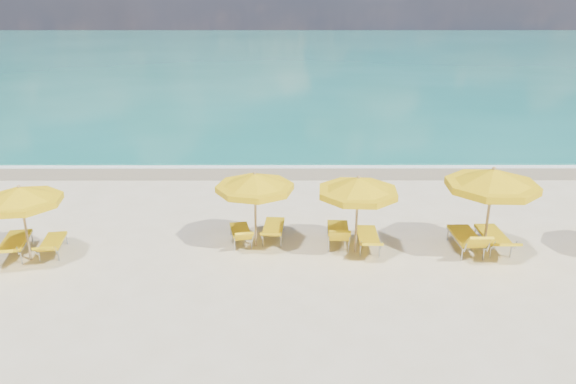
{
  "coord_description": "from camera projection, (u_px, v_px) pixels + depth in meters",
  "views": [
    {
      "loc": [
        -0.04,
        -14.29,
        6.92
      ],
      "look_at": [
        0.0,
        1.5,
        1.2
      ],
      "focal_mm": 35.0,
      "sensor_mm": 36.0,
      "label": 1
    }
  ],
  "objects": [
    {
      "name": "ground_plane",
      "position": [
        288.0,
        250.0,
        15.8
      ],
      "size": [
        120.0,
        120.0,
        0.0
      ],
      "primitive_type": "plane",
      "color": "beige"
    },
    {
      "name": "ocean",
      "position": [
        287.0,
        57.0,
        60.93
      ],
      "size": [
        120.0,
        80.0,
        0.3
      ],
      "primitive_type": "cube",
      "color": "#136D62",
      "rests_on": "ground"
    },
    {
      "name": "wet_sand_band",
      "position": [
        288.0,
        170.0,
        22.76
      ],
      "size": [
        120.0,
        2.6,
        0.01
      ],
      "primitive_type": "cube",
      "color": "tan",
      "rests_on": "ground"
    },
    {
      "name": "foam_line",
      "position": [
        288.0,
        164.0,
        23.51
      ],
      "size": [
        120.0,
        1.2,
        0.03
      ],
      "primitive_type": "cube",
      "color": "white",
      "rests_on": "ground"
    },
    {
      "name": "whitecap_near",
      "position": [
        182.0,
        119.0,
        31.77
      ],
      "size": [
        14.0,
        0.36,
        0.05
      ],
      "primitive_type": "cube",
      "color": "white",
      "rests_on": "ground"
    },
    {
      "name": "whitecap_far",
      "position": [
        404.0,
        97.0,
        38.38
      ],
      "size": [
        18.0,
        0.3,
        0.05
      ],
      "primitive_type": "cube",
      "color": "white",
      "rests_on": "ground"
    },
    {
      "name": "umbrella_2",
      "position": [
        20.0,
        196.0,
        14.59
      ],
      "size": [
        2.61,
        2.61,
        2.16
      ],
      "rotation": [
        0.0,
        0.0,
        -0.26
      ],
      "color": "tan",
      "rests_on": "ground"
    },
    {
      "name": "umbrella_3",
      "position": [
        255.0,
        183.0,
        15.44
      ],
      "size": [
        2.48,
        2.48,
        2.23
      ],
      "rotation": [
        0.0,
        0.0,
        0.14
      ],
      "color": "tan",
      "rests_on": "ground"
    },
    {
      "name": "umbrella_4",
      "position": [
        358.0,
        187.0,
        15.03
      ],
      "size": [
        2.83,
        2.83,
        2.26
      ],
      "rotation": [
        0.0,
        0.0,
        0.33
      ],
      "color": "tan",
      "rests_on": "ground"
    },
    {
      "name": "umbrella_5",
      "position": [
        493.0,
        180.0,
        14.87
      ],
      "size": [
        3.2,
        3.2,
        2.53
      ],
      "rotation": [
        0.0,
        0.0,
        0.35
      ],
      "color": "tan",
      "rests_on": "ground"
    },
    {
      "name": "lounger_2_left",
      "position": [
        15.0,
        248.0,
        15.41
      ],
      "size": [
        0.98,
        2.06,
        0.72
      ],
      "rotation": [
        0.0,
        0.0,
        0.19
      ],
      "color": "#A5A8AD",
      "rests_on": "ground"
    },
    {
      "name": "lounger_2_right",
      "position": [
        53.0,
        247.0,
        15.53
      ],
      "size": [
        0.78,
        1.72,
        0.67
      ],
      "rotation": [
        0.0,
        0.0,
        0.15
      ],
      "color": "#A5A8AD",
      "rests_on": "ground"
    },
    {
      "name": "lounger_3_left",
      "position": [
        241.0,
        236.0,
        16.21
      ],
      "size": [
        0.83,
        1.67,
        0.73
      ],
      "rotation": [
        0.0,
        0.0,
        0.2
      ],
      "color": "#A5A8AD",
      "rests_on": "ground"
    },
    {
      "name": "lounger_3_right",
      "position": [
        274.0,
        232.0,
        16.44
      ],
      "size": [
        0.69,
        1.83,
        0.67
      ],
      "rotation": [
        0.0,
        0.0,
        -0.07
      ],
      "color": "#A5A8AD",
      "rests_on": "ground"
    },
    {
      "name": "lounger_4_left",
      "position": [
        338.0,
        236.0,
        16.13
      ],
      "size": [
        0.71,
        1.83,
        0.88
      ],
      "rotation": [
        0.0,
        0.0,
        -0.05
      ],
      "color": "#A5A8AD",
      "rests_on": "ground"
    },
    {
      "name": "lounger_4_right",
      "position": [
        368.0,
        241.0,
        15.85
      ],
      "size": [
        0.63,
        1.82,
        0.67
      ],
      "rotation": [
        0.0,
        0.0,
        -0.03
      ],
      "color": "#A5A8AD",
      "rests_on": "ground"
    },
    {
      "name": "lounger_5_left",
      "position": [
        466.0,
        243.0,
        15.69
      ],
      "size": [
        0.72,
        1.94,
        0.94
      ],
      "rotation": [
        0.0,
        0.0,
        0.03
      ],
      "color": "#A5A8AD",
      "rests_on": "ground"
    },
    {
      "name": "lounger_5_right",
      "position": [
        493.0,
        241.0,
        15.82
      ],
      "size": [
        0.67,
        1.97,
        0.71
      ],
      "rotation": [
        0.0,
        0.0,
        0.02
      ],
      "color": "#A5A8AD",
      "rests_on": "ground"
    }
  ]
}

